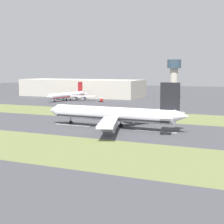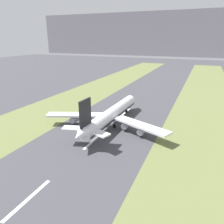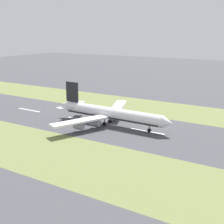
{
  "view_description": "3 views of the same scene",
  "coord_description": "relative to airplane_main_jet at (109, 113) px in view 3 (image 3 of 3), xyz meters",
  "views": [
    {
      "loc": [
        -144.73,
        -68.6,
        25.67
      ],
      "look_at": [
        0.27,
        0.91,
        7.0
      ],
      "focal_mm": 60.0,
      "sensor_mm": 36.0,
      "label": 1
    },
    {
      "loc": [
        41.02,
        -96.04,
        42.72
      ],
      "look_at": [
        0.27,
        0.91,
        7.0
      ],
      "focal_mm": 35.0,
      "sensor_mm": 36.0,
      "label": 2
    },
    {
      "loc": [
        131.54,
        81.49,
        47.35
      ],
      "look_at": [
        0.27,
        0.91,
        7.0
      ],
      "focal_mm": 50.0,
      "sensor_mm": 36.0,
      "label": 3
    }
  ],
  "objects": [
    {
      "name": "centreline_dash_mid",
      "position": [
        -0.23,
        -18.1,
        -6.01
      ],
      "size": [
        1.2,
        18.0,
        0.01
      ],
      "primitive_type": "cube",
      "color": "silver",
      "rests_on": "ground"
    },
    {
      "name": "centreline_dash_far",
      "position": [
        -0.23,
        21.9,
        -6.01
      ],
      "size": [
        1.2,
        18.0,
        0.01
      ],
      "primitive_type": "cube",
      "color": "silver",
      "rests_on": "ground"
    },
    {
      "name": "ground_plane",
      "position": [
        -0.23,
        1.0,
        -6.02
      ],
      "size": [
        800.0,
        800.0,
        0.0
      ],
      "primitive_type": "plane",
      "color": "#424247"
    },
    {
      "name": "centreline_dash_near",
      "position": [
        -0.23,
        -58.1,
        -6.01
      ],
      "size": [
        1.2,
        18.0,
        0.01
      ],
      "primitive_type": "cube",
      "color": "silver",
      "rests_on": "ground"
    },
    {
      "name": "airplane_main_jet",
      "position": [
        0.0,
        0.0,
        0.0
      ],
      "size": [
        64.12,
        67.1,
        20.2
      ],
      "color": "white",
      "rests_on": "ground"
    },
    {
      "name": "grass_median_east",
      "position": [
        44.77,
        1.0,
        -6.02
      ],
      "size": [
        40.0,
        600.0,
        0.01
      ],
      "primitive_type": "cube",
      "color": "olive",
      "rests_on": "ground"
    },
    {
      "name": "grass_median_west",
      "position": [
        -45.23,
        1.0,
        -6.02
      ],
      "size": [
        40.0,
        600.0,
        0.01
      ],
      "primitive_type": "cube",
      "color": "olive",
      "rests_on": "ground"
    }
  ]
}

